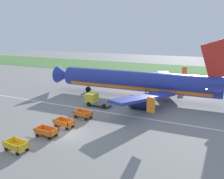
{
  "coord_description": "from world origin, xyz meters",
  "views": [
    {
      "loc": [
        16.47,
        -21.7,
        11.88
      ],
      "look_at": [
        -0.42,
        12.86,
        2.8
      ],
      "focal_mm": 38.14,
      "sensor_mm": 36.0,
      "label": 1
    }
  ],
  "objects_px": {
    "airplane": "(142,82)",
    "service_truck_beside_carts": "(94,99)",
    "baggage_cart_fourth_in_row": "(83,114)",
    "baggage_cart_third_in_row": "(64,123)",
    "baggage_cart_nearest": "(16,145)",
    "baggage_cart_second_in_row": "(46,132)"
  },
  "relations": [
    {
      "from": "airplane",
      "to": "service_truck_beside_carts",
      "type": "xyz_separation_m",
      "value": [
        -5.5,
        -8.22,
        -1.95
      ]
    },
    {
      "from": "baggage_cart_fourth_in_row",
      "to": "airplane",
      "type": "bearing_deg",
      "value": 74.86
    },
    {
      "from": "airplane",
      "to": "baggage_cart_third_in_row",
      "type": "distance_m",
      "value": 18.91
    },
    {
      "from": "baggage_cart_fourth_in_row",
      "to": "baggage_cart_third_in_row",
      "type": "bearing_deg",
      "value": -94.28
    },
    {
      "from": "baggage_cart_nearest",
      "to": "baggage_cart_fourth_in_row",
      "type": "distance_m",
      "value": 11.4
    },
    {
      "from": "service_truck_beside_carts",
      "to": "baggage_cart_fourth_in_row",
      "type": "bearing_deg",
      "value": -74.73
    },
    {
      "from": "baggage_cart_second_in_row",
      "to": "service_truck_beside_carts",
      "type": "distance_m",
      "value": 13.31
    },
    {
      "from": "baggage_cart_nearest",
      "to": "service_truck_beside_carts",
      "type": "distance_m",
      "value": 17.42
    },
    {
      "from": "baggage_cart_nearest",
      "to": "baggage_cart_second_in_row",
      "type": "height_order",
      "value": "same"
    },
    {
      "from": "airplane",
      "to": "baggage_cart_third_in_row",
      "type": "bearing_deg",
      "value": -102.81
    },
    {
      "from": "baggage_cart_second_in_row",
      "to": "service_truck_beside_carts",
      "type": "xyz_separation_m",
      "value": [
        -1.18,
        13.25,
        0.5
      ]
    },
    {
      "from": "baggage_cart_nearest",
      "to": "service_truck_beside_carts",
      "type": "bearing_deg",
      "value": 92.55
    },
    {
      "from": "airplane",
      "to": "baggage_cart_fourth_in_row",
      "type": "xyz_separation_m",
      "value": [
        -3.86,
        -14.25,
        -2.45
      ]
    },
    {
      "from": "airplane",
      "to": "baggage_cart_nearest",
      "type": "xyz_separation_m",
      "value": [
        -4.73,
        -25.62,
        -2.45
      ]
    },
    {
      "from": "baggage_cart_nearest",
      "to": "baggage_cart_second_in_row",
      "type": "distance_m",
      "value": 4.17
    },
    {
      "from": "baggage_cart_nearest",
      "to": "service_truck_beside_carts",
      "type": "xyz_separation_m",
      "value": [
        -0.78,
        17.4,
        0.5
      ]
    },
    {
      "from": "baggage_cart_nearest",
      "to": "baggage_cart_third_in_row",
      "type": "bearing_deg",
      "value": 85.58
    },
    {
      "from": "baggage_cart_nearest",
      "to": "baggage_cart_fourth_in_row",
      "type": "xyz_separation_m",
      "value": [
        0.87,
        11.37,
        0.0
      ]
    },
    {
      "from": "baggage_cart_nearest",
      "to": "baggage_cart_third_in_row",
      "type": "relative_size",
      "value": 1.0
    },
    {
      "from": "baggage_cart_nearest",
      "to": "airplane",
      "type": "bearing_deg",
      "value": 79.55
    },
    {
      "from": "baggage_cart_nearest",
      "to": "baggage_cart_third_in_row",
      "type": "distance_m",
      "value": 7.36
    },
    {
      "from": "baggage_cart_second_in_row",
      "to": "baggage_cart_third_in_row",
      "type": "xyz_separation_m",
      "value": [
        0.17,
        3.19,
        0.0
      ]
    }
  ]
}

